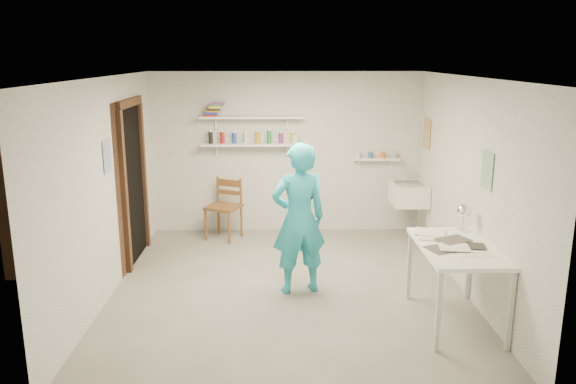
{
  "coord_description": "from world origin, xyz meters",
  "views": [
    {
      "loc": [
        -0.12,
        -6.05,
        2.62
      ],
      "look_at": [
        0.0,
        0.4,
        1.05
      ],
      "focal_mm": 35.0,
      "sensor_mm": 36.0,
      "label": 1
    }
  ],
  "objects_px": {
    "man": "(299,219)",
    "desk_lamp": "(464,211)",
    "belfast_sink": "(409,194)",
    "wooden_chair": "(223,207)",
    "work_table": "(455,285)",
    "wall_clock": "(303,189)"
  },
  "relations": [
    {
      "from": "belfast_sink",
      "to": "man",
      "type": "bearing_deg",
      "value": -132.74
    },
    {
      "from": "belfast_sink",
      "to": "wooden_chair",
      "type": "xyz_separation_m",
      "value": [
        -2.66,
        0.14,
        -0.22
      ]
    },
    {
      "from": "desk_lamp",
      "to": "man",
      "type": "bearing_deg",
      "value": 169.59
    },
    {
      "from": "man",
      "to": "belfast_sink",
      "type": "bearing_deg",
      "value": -148.08
    },
    {
      "from": "work_table",
      "to": "desk_lamp",
      "type": "distance_m",
      "value": 0.82
    },
    {
      "from": "belfast_sink",
      "to": "wooden_chair",
      "type": "height_order",
      "value": "wooden_chair"
    },
    {
      "from": "desk_lamp",
      "to": "wooden_chair",
      "type": "bearing_deg",
      "value": 141.05
    },
    {
      "from": "man",
      "to": "work_table",
      "type": "relative_size",
      "value": 1.41
    },
    {
      "from": "man",
      "to": "work_table",
      "type": "height_order",
      "value": "man"
    },
    {
      "from": "wooden_chair",
      "to": "work_table",
      "type": "distance_m",
      "value": 3.73
    },
    {
      "from": "belfast_sink",
      "to": "desk_lamp",
      "type": "distance_m",
      "value": 2.12
    },
    {
      "from": "desk_lamp",
      "to": "belfast_sink",
      "type": "bearing_deg",
      "value": 92.49
    },
    {
      "from": "belfast_sink",
      "to": "wooden_chair",
      "type": "relative_size",
      "value": 0.63
    },
    {
      "from": "belfast_sink",
      "to": "wall_clock",
      "type": "distance_m",
      "value": 2.27
    },
    {
      "from": "wooden_chair",
      "to": "desk_lamp",
      "type": "height_order",
      "value": "desk_lamp"
    },
    {
      "from": "man",
      "to": "wooden_chair",
      "type": "xyz_separation_m",
      "value": [
        -1.02,
        1.91,
        -0.38
      ]
    },
    {
      "from": "work_table",
      "to": "desk_lamp",
      "type": "xyz_separation_m",
      "value": [
        0.2,
        0.49,
        0.63
      ]
    },
    {
      "from": "man",
      "to": "desk_lamp",
      "type": "height_order",
      "value": "man"
    },
    {
      "from": "man",
      "to": "desk_lamp",
      "type": "xyz_separation_m",
      "value": [
        1.73,
        -0.32,
        0.17
      ]
    },
    {
      "from": "belfast_sink",
      "to": "man",
      "type": "distance_m",
      "value": 2.42
    },
    {
      "from": "man",
      "to": "desk_lamp",
      "type": "distance_m",
      "value": 1.77
    },
    {
      "from": "wall_clock",
      "to": "desk_lamp",
      "type": "bearing_deg",
      "value": -32.94
    }
  ]
}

